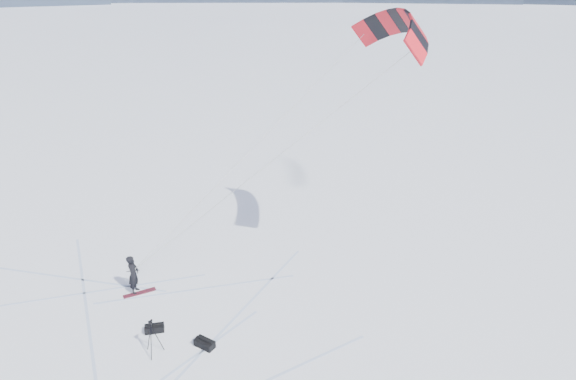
# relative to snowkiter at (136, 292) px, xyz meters

# --- Properties ---
(ground) EXTENTS (1800.00, 1800.00, 0.00)m
(ground) POSITION_rel_snowkiter_xyz_m (0.56, -2.65, 0.00)
(ground) COLOR white
(horizon_hills) EXTENTS (704.00, 705.94, 8.31)m
(horizon_hills) POSITION_rel_snowkiter_xyz_m (0.56, -2.65, 3.30)
(horizon_hills) COLOR #1B2534
(horizon_hills) RESTS_ON ground
(snow_tracks) EXTENTS (17.62, 14.39, 0.01)m
(snow_tracks) POSITION_rel_snowkiter_xyz_m (0.15, -3.29, 0.00)
(snow_tracks) COLOR #A7B9DA
(snow_tracks) RESTS_ON ground
(snowkiter) EXTENTS (0.52, 0.73, 1.87)m
(snowkiter) POSITION_rel_snowkiter_xyz_m (0.00, 0.00, 0.00)
(snowkiter) COLOR black
(snowkiter) RESTS_ON ground
(snowboard) EXTENTS (1.34, 1.02, 0.04)m
(snowboard) POSITION_rel_snowkiter_xyz_m (0.21, -0.09, 0.02)
(snowboard) COLOR maroon
(snowboard) RESTS_ON ground
(tripod) EXTENTS (0.68, 0.61, 1.50)m
(tripod) POSITION_rel_snowkiter_xyz_m (2.25, -3.68, 0.96)
(tripod) COLOR black
(tripod) RESTS_ON ground
(gear_bag_a) EXTENTS (0.83, 0.58, 0.34)m
(gear_bag_a) POSITION_rel_snowkiter_xyz_m (1.81, -2.50, 0.15)
(gear_bag_a) COLOR black
(gear_bag_a) RESTS_ON ground
(gear_bag_b) EXTENTS (0.89, 0.70, 0.37)m
(gear_bag_b) POSITION_rel_snowkiter_xyz_m (4.06, -3.14, 0.16)
(gear_bag_b) COLOR black
(gear_bag_b) RESTS_ON ground
(power_kite) EXTENTS (12.42, 6.51, 10.86)m
(power_kite) POSITION_rel_snowkiter_xyz_m (11.05, 3.80, 11.07)
(power_kite) COLOR red
(power_kite) RESTS_ON ground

